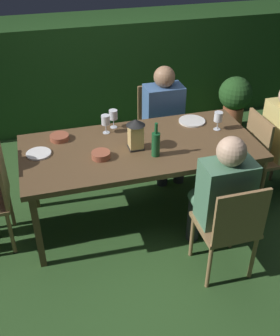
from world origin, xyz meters
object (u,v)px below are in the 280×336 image
Objects in this scene: chair_head_far at (266,152)px; chair_side_right_b at (159,123)px; green_bottle_on_table at (156,144)px; person_in_blue at (165,118)px; chair_side_left_b at (230,226)px; bowl_bread at (101,155)px; potted_plant_by_hedge at (235,99)px; dining_table at (140,151)px; plate_a at (39,154)px; lantern_centerpiece at (136,132)px; bowl_olives at (59,137)px; person_in_green at (221,194)px; plate_b at (192,121)px; wine_glass_c at (113,116)px; wine_glass_b at (218,118)px; wine_glass_a at (106,121)px.

chair_side_right_b is at bearing 132.98° from chair_head_far.
person_in_blue is at bearing 66.36° from green_bottle_on_table.
chair_head_far is 1.23m from green_bottle_on_table.
person_in_blue is at bearing 90.00° from chair_side_left_b.
bowl_bread is 0.22× the size of potted_plant_by_hedge.
person_in_blue is 1.37m from potted_plant_by_hedge.
dining_table is 9.84× the size of plate_a.
lantern_centerpiece reaches higher than bowl_olives.
chair_head_far is 1.04m from person_in_green.
plate_b is (0.14, -0.56, 0.28)m from chair_side_right_b.
wine_glass_b is at bearing -18.05° from wine_glass_c.
chair_side_left_b is 5.36× the size of bowl_olives.
plate_a is (-0.78, 0.12, -0.14)m from lantern_centerpiece.
potted_plant_by_hedge is at bearing 74.99° from chair_head_far.
bowl_bread is at bearing -107.25° from wine_glass_a.
bowl_olives is at bearing 46.45° from plate_a.
green_bottle_on_table reaches higher than chair_side_right_b.
green_bottle_on_table reaches higher than potted_plant_by_hedge.
dining_table is 2.28× the size of chair_side_right_b.
wine_glass_b is at bearing 0.18° from plate_a.
lantern_centerpiece reaches higher than bowl_bread.
person_in_green is 5.72× the size of plate_a.
person_in_blue reaches higher than dining_table.
potted_plant_by_hedge is at bearing 60.06° from person_in_green.
chair_side_right_b is 3.28× the size of lantern_centerpiece.
wine_glass_b is (0.30, 0.94, 0.39)m from chair_side_left_b.
lantern_centerpiece is at bearing -8.48° from plate_a.
wine_glass_c is at bearing -154.69° from person_in_blue.
wine_glass_c is (-0.59, 1.03, 0.23)m from person_in_green.
person_in_blue reaches higher than chair_head_far.
green_bottle_on_table reaches higher than bowl_olives.
chair_side_left_b is 1.13m from bowl_bread.
chair_side_right_b is at bearing 31.04° from plate_a.
potted_plant_by_hedge is at bearing 25.46° from bowl_olives.
wine_glass_a reaches higher than dining_table.
green_bottle_on_table is at bearing -66.73° from dining_table.
wine_glass_c is at bearing 173.04° from plate_b.
wine_glass_b is at bearing 72.54° from chair_side_left_b.
dining_table is 2.28× the size of chair_side_left_b.
chair_side_left_b is 1.27× the size of potted_plant_by_hedge.
bowl_bread is (0.48, -0.19, 0.02)m from plate_a.
person_in_blue is 7.09× the size of bowl_olives.
dining_table is at bearing 35.01° from lantern_centerpiece.
green_bottle_on_table reaches higher than wine_glass_a.
green_bottle_on_table is 0.60m from wine_glass_c.
lantern_centerpiece is 0.91× the size of green_bottle_on_table.
person_in_blue is 6.80× the size of wine_glass_a.
bowl_bread is (-1.09, -0.19, -0.09)m from wine_glass_b.
green_bottle_on_table reaches higher than plate_b.
green_bottle_on_table is at bearing -50.64° from lantern_centerpiece.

